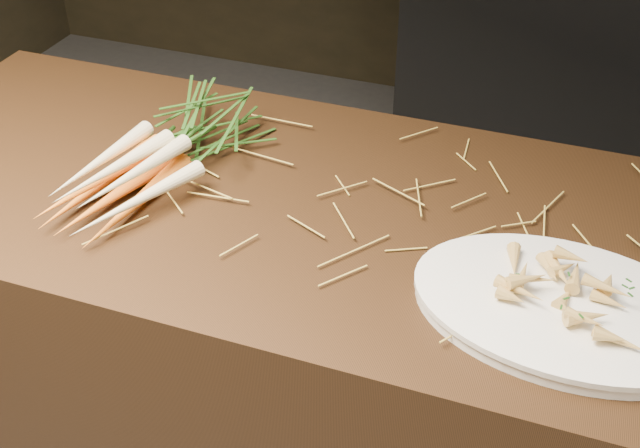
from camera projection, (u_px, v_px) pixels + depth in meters
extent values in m
cube|color=black|center=(477.00, 427.00, 1.55)|extent=(2.40, 0.70, 0.90)
cone|color=orange|center=(97.00, 186.00, 1.39)|extent=(0.08, 0.29, 0.04)
cone|color=orange|center=(117.00, 194.00, 1.37)|extent=(0.10, 0.28, 0.04)
cone|color=orange|center=(137.00, 202.00, 1.35)|extent=(0.07, 0.29, 0.04)
cone|color=orange|center=(100.00, 179.00, 1.35)|extent=(0.11, 0.28, 0.04)
cone|color=beige|center=(101.00, 160.00, 1.36)|extent=(0.06, 0.27, 0.04)
cone|color=beige|center=(114.00, 168.00, 1.33)|extent=(0.09, 0.26, 0.04)
cone|color=beige|center=(134.00, 173.00, 1.32)|extent=(0.08, 0.27, 0.05)
cone|color=beige|center=(138.00, 200.00, 1.31)|extent=(0.13, 0.25, 0.03)
ellipsoid|color=#335919|center=(205.00, 118.00, 1.51)|extent=(0.22, 0.27, 0.09)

